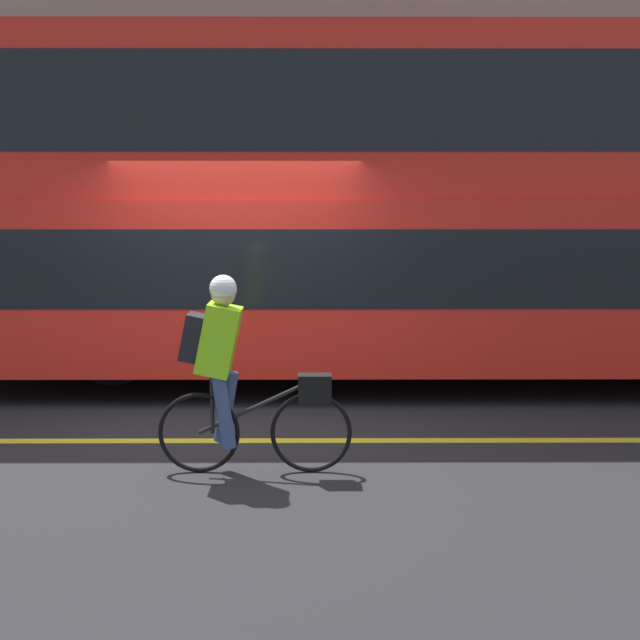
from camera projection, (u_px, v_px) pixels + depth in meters
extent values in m
plane|color=#232326|center=(226.00, 440.00, 7.94)|extent=(80.00, 80.00, 0.00)
cube|color=yellow|center=(226.00, 441.00, 7.92)|extent=(50.00, 0.14, 0.01)
cube|color=#A8A399|center=(260.00, 342.00, 12.79)|extent=(60.00, 1.79, 0.11)
cube|color=gray|center=(261.00, 45.00, 13.21)|extent=(60.00, 0.30, 8.71)
cylinder|color=black|center=(113.00, 339.00, 10.27)|extent=(1.03, 0.30, 1.03)
cube|color=red|center=(403.00, 279.00, 10.19)|extent=(10.78, 2.57, 1.81)
cube|color=black|center=(403.00, 260.00, 10.16)|extent=(10.34, 2.59, 0.80)
cube|color=red|center=(405.00, 120.00, 9.93)|extent=(10.78, 2.47, 1.75)
cube|color=black|center=(405.00, 112.00, 9.92)|extent=(10.34, 2.49, 0.98)
torus|color=black|center=(311.00, 433.00, 6.99)|extent=(0.64, 0.04, 0.64)
torus|color=black|center=(199.00, 433.00, 6.99)|extent=(0.64, 0.04, 0.64)
cylinder|color=black|center=(255.00, 407.00, 6.96)|extent=(0.90, 0.03, 0.44)
cylinder|color=black|center=(212.00, 403.00, 6.96)|extent=(0.03, 0.03, 0.47)
cube|color=black|center=(315.00, 388.00, 6.94)|extent=(0.26, 0.16, 0.22)
cube|color=#8CE019|center=(219.00, 340.00, 6.88)|extent=(0.37, 0.32, 0.58)
cube|color=black|center=(193.00, 337.00, 6.88)|extent=(0.21, 0.26, 0.38)
cylinder|color=#384C7A|center=(226.00, 407.00, 7.05)|extent=(0.21, 0.11, 0.58)
cylinder|color=#384C7A|center=(224.00, 412.00, 6.87)|extent=(0.19, 0.11, 0.58)
sphere|color=tan|center=(223.00, 294.00, 6.83)|extent=(0.19, 0.19, 0.19)
sphere|color=silver|center=(223.00, 289.00, 6.83)|extent=(0.21, 0.21, 0.21)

